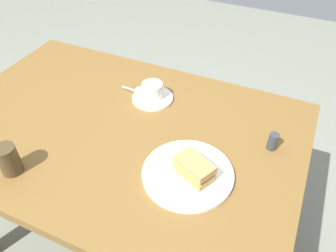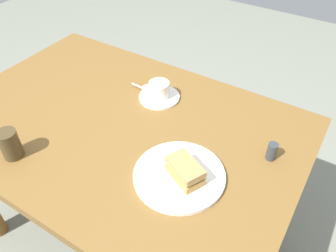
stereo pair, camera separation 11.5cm
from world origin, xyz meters
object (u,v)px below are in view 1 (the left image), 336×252
at_px(coffee_saucer, 153,98).
at_px(spoon, 136,91).
at_px(dining_table, 120,150).
at_px(salt_shaker, 273,141).
at_px(coffee_cup, 152,90).
at_px(sandwich_front, 194,168).
at_px(sandwich_plate, 188,174).
at_px(drinking_glass, 9,160).

distance_m(coffee_saucer, spoon, 0.08).
xyz_separation_m(dining_table, salt_shaker, (0.52, 0.12, 0.15)).
xyz_separation_m(coffee_cup, salt_shaker, (0.48, -0.08, -0.01)).
distance_m(sandwich_front, spoon, 0.48).
distance_m(sandwich_plate, coffee_cup, 0.41).
relative_size(sandwich_front, drinking_glass, 1.35).
height_order(coffee_saucer, spoon, spoon).
height_order(coffee_cup, spoon, coffee_cup).
bearing_deg(sandwich_plate, sandwich_front, -7.23).
bearing_deg(drinking_glass, spoon, 73.08).
relative_size(sandwich_plate, sandwich_front, 2.10).
bearing_deg(spoon, salt_shaker, -8.74).
bearing_deg(spoon, sandwich_plate, -41.76).
xyz_separation_m(coffee_cup, spoon, (-0.07, 0.01, -0.03)).
height_order(salt_shaker, drinking_glass, drinking_glass).
distance_m(sandwich_front, salt_shaker, 0.29).
bearing_deg(drinking_glass, sandwich_front, 21.35).
bearing_deg(coffee_saucer, spoon, 175.81).
distance_m(spoon, drinking_glass, 0.54).
bearing_deg(drinking_glass, coffee_cup, 65.67).
distance_m(sandwich_front, drinking_glass, 0.56).
distance_m(dining_table, spoon, 0.25).
relative_size(sandwich_front, salt_shaker, 2.16).
bearing_deg(salt_shaker, coffee_cup, 170.69).
bearing_deg(coffee_cup, sandwich_front, -46.14).
distance_m(dining_table, salt_shaker, 0.55).
xyz_separation_m(dining_table, coffee_cup, (0.04, 0.20, 0.16)).
bearing_deg(dining_table, spoon, 99.59).
bearing_deg(coffee_saucer, salt_shaker, -9.44).
xyz_separation_m(sandwich_front, coffee_cup, (-0.29, 0.30, -0.00)).
height_order(sandwich_plate, drinking_glass, drinking_glass).
distance_m(sandwich_plate, sandwich_front, 0.04).
xyz_separation_m(spoon, drinking_glass, (-0.16, -0.51, 0.04)).
xyz_separation_m(dining_table, coffee_saucer, (0.04, 0.20, 0.12)).
bearing_deg(salt_shaker, dining_table, -166.63).
xyz_separation_m(sandwich_front, salt_shaker, (0.19, 0.22, -0.01)).
height_order(coffee_saucer, drinking_glass, drinking_glass).
bearing_deg(coffee_saucer, sandwich_front, -46.38).
relative_size(sandwich_front, coffee_saucer, 0.84).
distance_m(coffee_cup, spoon, 0.08).
xyz_separation_m(dining_table, sandwich_plate, (0.31, -0.10, 0.12)).
relative_size(salt_shaker, drinking_glass, 0.62).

